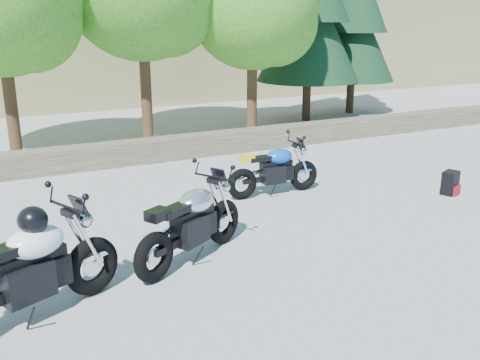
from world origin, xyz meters
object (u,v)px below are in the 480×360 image
white_bike (25,269)px  backpack (451,183)px  silver_bike (192,224)px  blue_bike (274,171)px

white_bike → backpack: (7.41, 1.13, -0.41)m
silver_bike → white_bike: white_bike is taller
silver_bike → backpack: bearing=-23.8°
silver_bike → white_bike: bearing=168.0°
blue_bike → backpack: 3.26m
white_bike → blue_bike: 5.20m
white_bike → silver_bike: bearing=-6.6°
silver_bike → blue_bike: size_ratio=1.02×
silver_bike → blue_bike: silver_bike is taller
silver_bike → blue_bike: bearing=9.9°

